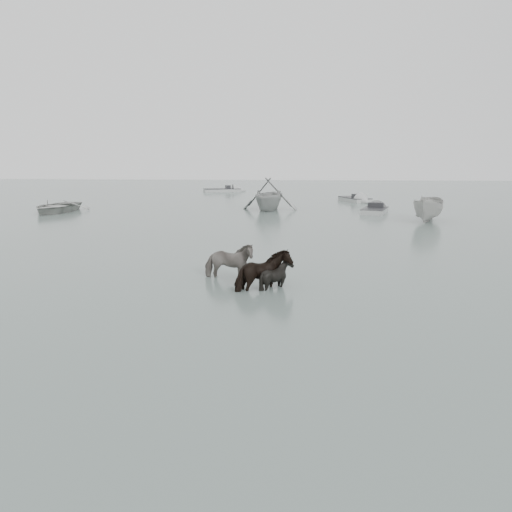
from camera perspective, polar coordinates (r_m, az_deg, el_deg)
name	(u,v)px	position (r m, az deg, el deg)	size (l,w,h in m)	color
ground	(214,293)	(16.11, -4.87, -4.21)	(140.00, 140.00, 0.00)	#53635D
pony_pinto	(229,257)	(17.70, -3.13, -0.15)	(0.84, 1.83, 1.55)	black
pony_dark	(264,265)	(16.28, 0.97, -1.00)	(1.64, 1.40, 1.65)	black
pony_black	(277,268)	(16.58, 2.39, -1.34)	(1.07, 1.21, 1.33)	black
rowboat_lead	(56,205)	(41.01, -21.88, 5.42)	(3.71, 5.20, 1.08)	#ADADA9
rowboat_trail	(269,193)	(39.56, 1.51, 7.22)	(4.42, 5.12, 2.70)	#A2A4A1
boat_small	(429,208)	(34.64, 19.16, 5.19)	(1.72, 4.58, 1.77)	#A9A8A4
skiff_port	(375,208)	(38.53, 13.41, 5.34)	(4.30, 1.60, 0.75)	#9DA09E
skiff_mid	(355,197)	(47.65, 11.22, 6.58)	(4.99, 1.60, 0.75)	#A1A4A1
skiff_far	(222,189)	(58.84, -3.91, 7.70)	(5.84, 1.60, 0.75)	#A1A3A1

